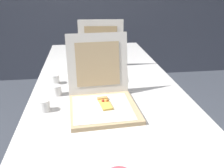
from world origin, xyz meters
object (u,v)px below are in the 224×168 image
at_px(pizza_box_front, 102,98).
at_px(cup_white_near_left, 45,105).
at_px(cup_white_mid, 55,79).
at_px(pizza_box_middle, 101,65).
at_px(cup_white_far, 71,62).
at_px(cup_white_near_center, 57,90).
at_px(table, 106,88).

height_order(pizza_box_front, cup_white_near_left, pizza_box_front).
relative_size(cup_white_mid, cup_white_near_left, 1.00).
relative_size(pizza_box_front, pizza_box_middle, 1.14).
relative_size(pizza_box_middle, cup_white_mid, 6.25).
distance_m(pizza_box_front, cup_white_far, 0.78).
relative_size(pizza_box_middle, cup_white_near_left, 6.25).
distance_m(cup_white_mid, cup_white_near_center, 0.19).
bearing_deg(pizza_box_middle, cup_white_near_center, -123.86).
relative_size(pizza_box_front, cup_white_mid, 7.14).
xyz_separation_m(pizza_box_front, cup_white_mid, (-0.29, 0.37, -0.02)).
height_order(pizza_box_middle, cup_white_far, pizza_box_middle).
distance_m(table, pizza_box_middle, 0.24).
height_order(table, pizza_box_front, pizza_box_front).
relative_size(pizza_box_front, cup_white_near_center, 7.14).
xyz_separation_m(pizza_box_middle, cup_white_near_center, (-0.31, -0.38, -0.02)).
xyz_separation_m(table, cup_white_near_center, (-0.32, -0.16, 0.08)).
bearing_deg(cup_white_far, cup_white_near_left, -98.50).
height_order(pizza_box_middle, cup_white_mid, pizza_box_middle).
xyz_separation_m(table, cup_white_mid, (-0.35, 0.03, 0.08)).
height_order(pizza_box_middle, cup_white_near_left, pizza_box_middle).
xyz_separation_m(cup_white_near_center, cup_white_near_left, (-0.05, -0.19, 0.00)).
bearing_deg(cup_white_near_center, pizza_box_front, -35.02).
xyz_separation_m(pizza_box_middle, cup_white_mid, (-0.33, -0.19, -0.02)).
height_order(cup_white_mid, cup_white_far, same).
distance_m(table, pizza_box_front, 0.36).
bearing_deg(pizza_box_front, cup_white_near_left, 178.01).
height_order(cup_white_near_center, cup_white_far, same).
distance_m(cup_white_mid, cup_white_near_left, 0.38).
xyz_separation_m(table, pizza_box_front, (-0.06, -0.35, 0.10)).
relative_size(cup_white_mid, cup_white_near_center, 1.00).
distance_m(cup_white_near_left, cup_white_far, 0.76).
bearing_deg(pizza_box_front, cup_white_far, 101.75).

